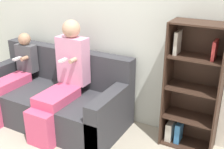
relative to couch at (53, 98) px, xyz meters
name	(u,v)px	position (x,y,z in m)	size (l,w,h in m)	color
ground_plane	(49,148)	(0.36, -0.54, -0.29)	(14.00, 14.00, 0.00)	#B2A893
back_wall	(95,17)	(0.36, 0.46, 0.99)	(10.00, 0.06, 2.55)	silver
couch	(53,98)	(0.00, 0.00, 0.00)	(1.92, 0.87, 0.87)	#38383D
adult_seated	(63,78)	(0.26, -0.09, 0.37)	(0.38, 0.82, 1.29)	#DB4C75
child_seated	(12,78)	(-0.54, -0.16, 0.23)	(0.29, 0.82, 1.04)	#DB4C75
bookshelf	(192,90)	(1.65, 0.31, 0.37)	(0.56, 0.32, 1.37)	#3D281E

